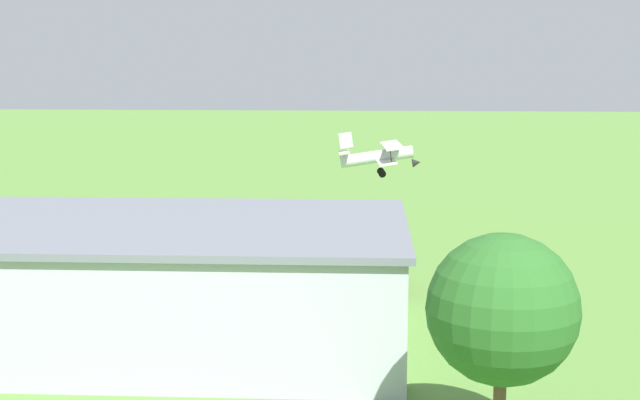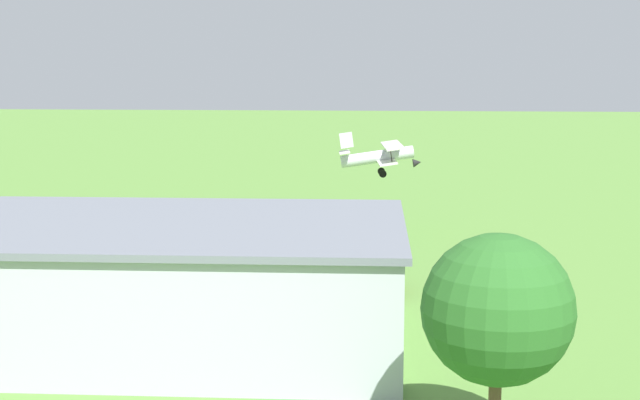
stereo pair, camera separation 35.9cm
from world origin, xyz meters
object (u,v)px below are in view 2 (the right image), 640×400
at_px(biplane, 381,156).
at_px(person_near_hangar_door, 125,264).
at_px(person_at_fence_line, 178,254).
at_px(person_by_parked_cars, 274,266).
at_px(hangar, 170,282).
at_px(person_walking_on_apron, 321,266).
at_px(tree_at_field_edge, 498,310).
at_px(person_crossing_taxiway, 391,260).
at_px(car_red, 382,276).
at_px(car_silver, 74,267).

distance_m(biplane, person_near_hangar_door, 24.97).
xyz_separation_m(biplane, person_at_fence_line, (14.62, 13.48, -5.99)).
height_order(biplane, person_by_parked_cars, biplane).
height_order(biplane, person_at_fence_line, biplane).
bearing_deg(person_by_parked_cars, hangar, 75.88).
distance_m(person_walking_on_apron, tree_at_field_edge, 29.78).
distance_m(hangar, person_crossing_taxiway, 21.00).
distance_m(biplane, car_red, 19.83).
bearing_deg(tree_at_field_edge, person_at_fence_line, -57.41).
bearing_deg(biplane, person_at_fence_line, 42.67).
relative_size(car_silver, person_by_parked_cars, 2.88).
relative_size(car_silver, person_crossing_taxiway, 2.81).
xyz_separation_m(biplane, car_red, (-0.39, 18.88, -6.03)).
distance_m(hangar, car_red, 16.70).
relative_size(person_at_fence_line, person_near_hangar_door, 1.05).
bearing_deg(car_silver, tree_at_field_edge, 134.54).
bearing_deg(biplane, person_near_hangar_door, 43.38).
relative_size(car_red, car_silver, 1.05).
distance_m(car_red, person_crossing_taxiway, 5.10).
xyz_separation_m(car_silver, person_crossing_taxiway, (-21.84, -3.97, -0.00)).
xyz_separation_m(person_at_fence_line, person_walking_on_apron, (-10.74, 2.39, -0.09)).
relative_size(person_near_hangar_door, tree_at_field_edge, 0.20).
xyz_separation_m(person_crossing_taxiway, tree_at_field_edge, (-3.86, 30.09, 4.88)).
relative_size(car_silver, tree_at_field_edge, 0.54).
bearing_deg(person_by_parked_cars, person_walking_on_apron, -170.41).
distance_m(car_silver, person_near_hangar_door, 3.45).
xyz_separation_m(biplane, car_silver, (20.87, 17.78, -6.04)).
distance_m(biplane, person_at_fence_line, 20.77).
xyz_separation_m(person_crossing_taxiway, person_by_parked_cars, (8.12, 2.60, -0.02)).
bearing_deg(hangar, person_crossing_taxiway, -124.43).
bearing_deg(person_near_hangar_door, person_walking_on_apron, -176.76).
bearing_deg(biplane, car_red, 91.20).
bearing_deg(person_walking_on_apron, tree_at_field_edge, 107.28).
xyz_separation_m(hangar, car_red, (-11.21, -12.14, -2.43)).
xyz_separation_m(car_silver, person_by_parked_cars, (-13.73, -1.37, -0.03)).
relative_size(person_by_parked_cars, person_near_hangar_door, 0.97).
height_order(hangar, tree_at_field_edge, tree_at_field_edge).
relative_size(car_red, person_near_hangar_door, 2.92).
bearing_deg(tree_at_field_edge, person_walking_on_apron, -72.72).
bearing_deg(person_near_hangar_door, car_red, 172.90).
xyz_separation_m(biplane, person_crossing_taxiway, (-0.97, 13.82, -6.05)).
relative_size(car_red, person_by_parked_cars, 3.03).
bearing_deg(hangar, person_at_fence_line, -77.77).
bearing_deg(tree_at_field_edge, hangar, -39.46).
height_order(hangar, person_at_fence_line, hangar).
bearing_deg(car_silver, person_near_hangar_door, -160.69).
bearing_deg(car_silver, person_crossing_taxiway, -169.70).
bearing_deg(hangar, biplane, -109.22).
relative_size(car_red, person_at_fence_line, 2.78).
bearing_deg(hangar, person_walking_on_apron, -114.58).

